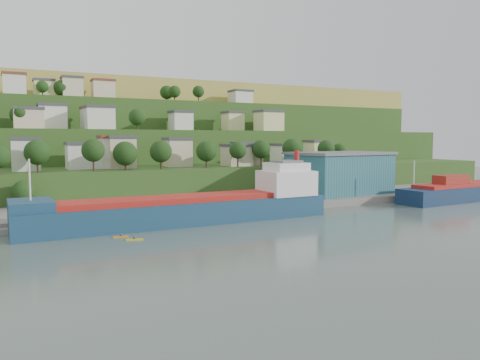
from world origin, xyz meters
TOP-DOWN VIEW (x-y plane):
  - ground at (0.00, 0.00)m, footprint 500.00×500.00m
  - quay at (20.00, 28.00)m, footprint 220.00×26.00m
  - hillside at (-0.00, 168.68)m, footprint 360.00×210.83m
  - cargo_ship_near at (-3.92, 10.24)m, footprint 69.93×12.80m
  - cargo_ship_far at (90.74, 9.56)m, footprint 58.87×13.50m
  - warehouse at (51.28, 27.83)m, footprint 33.11×22.69m
  - kayak_orange at (-21.88, 1.58)m, footprint 2.98×0.79m
  - kayak_yellow at (-20.21, -2.20)m, footprint 3.09×1.55m

SIDE VIEW (x-z plane):
  - ground at x=0.00m, z-range 0.00..0.00m
  - quay at x=20.00m, z-range -2.00..2.00m
  - hillside at x=0.00m, z-range -47.92..48.08m
  - kayak_orange at x=-21.88m, z-range -0.15..0.58m
  - kayak_yellow at x=-20.21m, z-range -0.16..0.61m
  - cargo_ship_far at x=90.74m, z-range -5.42..10.43m
  - cargo_ship_near at x=-3.92m, z-range -6.10..11.81m
  - warehouse at x=51.28m, z-range 2.03..14.83m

